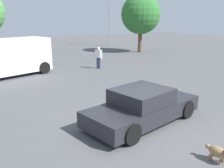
{
  "coord_description": "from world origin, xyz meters",
  "views": [
    {
      "loc": [
        -4.89,
        -6.04,
        3.5
      ],
      "look_at": [
        0.24,
        2.07,
        0.9
      ],
      "focal_mm": 39.36,
      "sensor_mm": 36.0,
      "label": 1
    }
  ],
  "objects_px": {
    "dog": "(219,152)",
    "pedestrian": "(98,56)",
    "light_post_mid": "(109,12)",
    "sedan_foreground": "(143,107)",
    "van_white": "(6,57)"
  },
  "relations": [
    {
      "from": "dog",
      "to": "light_post_mid",
      "type": "distance_m",
      "value": 26.98
    },
    {
      "from": "dog",
      "to": "pedestrian",
      "type": "bearing_deg",
      "value": 156.46
    },
    {
      "from": "dog",
      "to": "pedestrian",
      "type": "height_order",
      "value": "pedestrian"
    },
    {
      "from": "sedan_foreground",
      "to": "light_post_mid",
      "type": "relative_size",
      "value": 0.74
    },
    {
      "from": "sedan_foreground",
      "to": "van_white",
      "type": "distance_m",
      "value": 10.12
    },
    {
      "from": "pedestrian",
      "to": "light_post_mid",
      "type": "distance_m",
      "value": 15.16
    },
    {
      "from": "dog",
      "to": "van_white",
      "type": "relative_size",
      "value": 0.13
    },
    {
      "from": "dog",
      "to": "light_post_mid",
      "type": "xyz_separation_m",
      "value": [
        11.66,
        24.03,
        3.87
      ]
    },
    {
      "from": "light_post_mid",
      "to": "dog",
      "type": "bearing_deg",
      "value": -115.88
    },
    {
      "from": "sedan_foreground",
      "to": "pedestrian",
      "type": "distance_m",
      "value": 9.5
    },
    {
      "from": "pedestrian",
      "to": "light_post_mid",
      "type": "relative_size",
      "value": 0.25
    },
    {
      "from": "sedan_foreground",
      "to": "van_white",
      "type": "xyz_separation_m",
      "value": [
        -2.65,
        9.75,
        0.66
      ]
    },
    {
      "from": "van_white",
      "to": "light_post_mid",
      "type": "distance_m",
      "value": 18.52
    },
    {
      "from": "dog",
      "to": "van_white",
      "type": "height_order",
      "value": "van_white"
    },
    {
      "from": "sedan_foreground",
      "to": "light_post_mid",
      "type": "distance_m",
      "value": 24.38
    }
  ]
}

